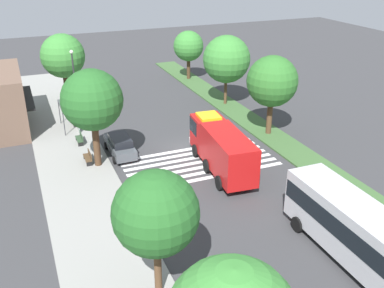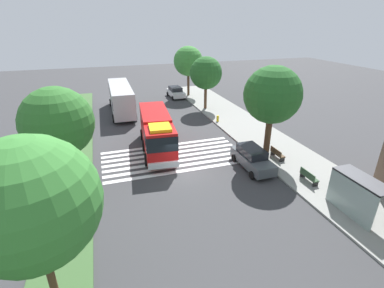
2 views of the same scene
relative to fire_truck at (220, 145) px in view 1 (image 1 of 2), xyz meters
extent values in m
plane|color=#38383A|center=(4.55, 1.09, -2.01)|extent=(120.00, 120.00, 0.00)
cube|color=gray|center=(4.55, 10.83, -1.94)|extent=(60.00, 5.69, 0.14)
cube|color=#3D6033|center=(4.55, -7.31, -1.94)|extent=(60.00, 3.00, 0.14)
cube|color=silver|center=(-1.13, 1.09, -2.00)|extent=(0.45, 12.42, 0.01)
cube|color=silver|center=(-0.23, 1.09, -2.00)|extent=(0.45, 12.42, 0.01)
cube|color=silver|center=(0.67, 1.09, -2.00)|extent=(0.45, 12.42, 0.01)
cube|color=silver|center=(1.57, 1.09, -2.00)|extent=(0.45, 12.42, 0.01)
cube|color=silver|center=(2.47, 1.09, -2.00)|extent=(0.45, 12.42, 0.01)
cube|color=silver|center=(3.37, 1.09, -2.00)|extent=(0.45, 12.42, 0.01)
cube|color=silver|center=(4.27, 1.09, -2.00)|extent=(0.45, 12.42, 0.01)
cube|color=#B71414|center=(2.85, -0.26, -0.07)|extent=(2.90, 2.69, 2.78)
cube|color=#B71414|center=(-1.62, 0.15, 0.02)|extent=(6.48, 3.01, 2.96)
cube|color=black|center=(3.25, -0.29, 0.48)|extent=(2.15, 2.64, 1.22)
cube|color=silver|center=(4.29, -0.39, -1.21)|extent=(0.46, 2.46, 0.50)
cube|color=yellow|center=(2.85, -0.26, 1.43)|extent=(2.03, 1.88, 0.24)
cylinder|color=black|center=(2.69, 0.99, -1.46)|extent=(1.12, 0.40, 1.10)
cylinder|color=black|center=(2.47, -1.45, -1.46)|extent=(1.12, 0.40, 1.10)
cylinder|color=black|center=(-3.08, 1.51, -1.46)|extent=(1.12, 0.40, 1.10)
cylinder|color=black|center=(-3.30, -0.93, -1.46)|extent=(1.12, 0.40, 1.10)
cylinder|color=black|center=(-0.26, 1.25, -1.46)|extent=(1.12, 0.40, 1.10)
cylinder|color=black|center=(-0.48, -1.19, -1.46)|extent=(1.12, 0.40, 1.10)
cube|color=#474C51|center=(5.55, 6.79, -1.29)|extent=(4.73, 1.80, 0.80)
cube|color=black|center=(5.31, 6.79, -0.57)|extent=(2.66, 1.57, 0.64)
cylinder|color=black|center=(7.10, 7.68, -1.69)|extent=(0.64, 0.23, 0.64)
cylinder|color=black|center=(7.11, 5.93, -1.69)|extent=(0.64, 0.23, 0.64)
cylinder|color=black|center=(3.98, 7.66, -1.69)|extent=(0.64, 0.23, 0.64)
cylinder|color=black|center=(4.00, 5.90, -1.69)|extent=(0.64, 0.23, 0.64)
cube|color=#B2B2B7|center=(-13.38, -2.02, 0.03)|extent=(10.73, 2.65, 3.09)
cube|color=black|center=(-13.38, -2.02, 0.40)|extent=(10.52, 2.70, 1.11)
cylinder|color=black|center=(-9.65, -3.33, -1.51)|extent=(1.00, 0.31, 1.00)
cylinder|color=black|center=(-9.62, -0.78, -1.51)|extent=(1.00, 0.31, 1.00)
cube|color=#4C4C51|center=(12.98, 9.98, 0.53)|extent=(3.50, 1.40, 0.12)
cube|color=#8C9E99|center=(12.98, 9.32, -0.67)|extent=(3.50, 0.08, 2.40)
cylinder|color=#333338|center=(11.28, 10.63, -0.67)|extent=(0.08, 0.08, 2.40)
cylinder|color=#333338|center=(14.68, 10.63, -0.67)|extent=(0.08, 0.08, 2.40)
cube|color=#2D472D|center=(8.98, 9.70, -1.46)|extent=(1.60, 0.50, 0.08)
cube|color=#2D472D|center=(8.98, 9.48, -1.20)|extent=(1.60, 0.06, 0.45)
cube|color=black|center=(8.26, 9.70, -1.69)|extent=(0.08, 0.45, 0.37)
cube|color=black|center=(9.70, 9.70, -1.69)|extent=(0.08, 0.45, 0.37)
cube|color=#4C3823|center=(4.83, 9.70, -1.46)|extent=(1.60, 0.50, 0.08)
cube|color=#4C3823|center=(4.83, 9.48, -1.20)|extent=(1.60, 0.06, 0.45)
cube|color=black|center=(4.11, 9.70, -1.69)|extent=(0.08, 0.45, 0.37)
cube|color=black|center=(5.55, 9.70, -1.69)|extent=(0.08, 0.45, 0.37)
cylinder|color=#2D2D30|center=(16.53, 8.59, 1.35)|extent=(0.16, 0.16, 6.44)
sphere|color=white|center=(16.53, 8.59, 4.75)|extent=(0.36, 0.36, 0.36)
cube|color=black|center=(15.81, 13.28, 0.79)|extent=(7.91, 0.80, 0.16)
cylinder|color=#513823|center=(-11.48, 8.99, -0.23)|extent=(0.39, 0.39, 3.28)
sphere|color=#235B23|center=(-11.48, 8.99, 2.89)|extent=(4.24, 4.24, 4.24)
cylinder|color=#47301E|center=(4.06, 8.99, 0.06)|extent=(0.54, 0.54, 3.86)
sphere|color=#235B23|center=(4.06, 8.99, 3.66)|extent=(4.78, 4.78, 4.78)
cylinder|color=#47301E|center=(21.17, 8.99, -0.08)|extent=(0.55, 0.55, 3.58)
sphere|color=#387F33|center=(21.17, 8.99, 3.39)|extent=(4.81, 4.81, 4.81)
cylinder|color=#513823|center=(4.54, -7.31, -0.15)|extent=(0.52, 0.52, 3.43)
sphere|color=#2D6B28|center=(4.54, -7.31, 3.20)|extent=(4.67, 4.67, 4.67)
cylinder|color=#513823|center=(13.79, -7.31, -0.25)|extent=(0.32, 0.32, 3.24)
sphere|color=#387F33|center=(13.79, -7.31, 3.17)|extent=(5.15, 5.15, 5.15)
cylinder|color=#47301E|center=(24.83, -7.31, -0.39)|extent=(0.46, 0.46, 2.97)
sphere|color=#387F33|center=(24.83, -7.31, 2.47)|extent=(3.92, 3.92, 3.92)
cylinder|color=gold|center=(-5.88, 8.49, -1.52)|extent=(0.28, 0.28, 0.70)
camera|label=1|loc=(-28.31, 14.07, 14.41)|focal=41.10mm
camera|label=2|loc=(23.79, -4.35, 9.34)|focal=26.52mm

